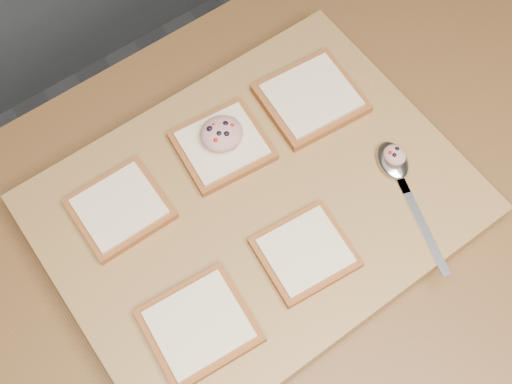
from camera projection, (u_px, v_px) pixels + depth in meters
ground at (284, 363)px, 1.67m from camera, size 4.00×4.00×0.00m
island_counter at (293, 320)px, 1.26m from camera, size 2.00×0.80×0.90m
cutting_board at (256, 208)px, 0.86m from camera, size 0.53×0.41×0.04m
bread_far_left at (120, 208)px, 0.82m from camera, size 0.11×0.10×0.02m
bread_far_center at (222, 146)px, 0.86m from camera, size 0.13×0.12×0.02m
bread_far_right at (311, 98)px, 0.89m from camera, size 0.14×0.13×0.02m
bread_near_left at (199, 326)px, 0.76m from camera, size 0.13×0.12×0.02m
bread_near_center at (305, 252)px, 0.80m from camera, size 0.12×0.11×0.02m
tuna_salad_dollop at (221, 134)px, 0.85m from camera, size 0.06×0.05×0.03m
spoon at (397, 170)px, 0.85m from camera, size 0.08×0.20×0.01m
spoon_salad at (395, 155)px, 0.84m from camera, size 0.03×0.03×0.02m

